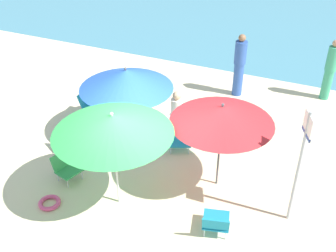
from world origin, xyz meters
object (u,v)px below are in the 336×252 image
object	(u,v)px
beach_chair_b	(184,138)
person_a	(239,65)
beach_chair_c	(143,96)
umbrella_blue	(126,79)
person_b	(176,109)
swim_ring	(50,203)
beach_chair_d	(73,139)
umbrella_green	(113,124)
beach_chair_f	(66,166)
beach_chair_e	(90,105)
umbrella_red	(222,114)
beach_chair_a	(216,222)
person_c	(330,70)
warning_sign	(302,155)

from	to	relation	value
beach_chair_b	person_a	bearing A→B (deg)	-120.94
beach_chair_c	person_a	bearing A→B (deg)	106.39
umbrella_blue	person_b	size ratio (longest dim) A/B	2.32
swim_ring	beach_chair_d	bearing A→B (deg)	108.63
umbrella_green	beach_chair_f	world-z (taller)	umbrella_green
beach_chair_e	swim_ring	bearing A→B (deg)	-73.83
beach_chair_b	beach_chair_e	world-z (taller)	beach_chair_e
umbrella_blue	umbrella_red	bearing A→B (deg)	-18.46
beach_chair_b	beach_chair_d	xyz separation A→B (m)	(-2.26, -1.05, 0.02)
umbrella_blue	beach_chair_c	xyz separation A→B (m)	(-0.29, 1.32, -1.17)
umbrella_red	umbrella_blue	distance (m)	2.58
umbrella_red	beach_chair_e	size ratio (longest dim) A/B	2.97
beach_chair_a	person_b	size ratio (longest dim) A/B	0.76
beach_chair_c	person_a	xyz separation A→B (m)	(2.08, 1.70, 0.55)
person_c	swim_ring	distance (m)	7.82
umbrella_red	beach_chair_c	size ratio (longest dim) A/B	2.81
umbrella_green	beach_chair_e	xyz separation A→B (m)	(-2.20, 2.48, -1.45)
beach_chair_f	warning_sign	bearing A→B (deg)	25.06
beach_chair_c	beach_chair_f	size ratio (longest dim) A/B	1.17
umbrella_green	beach_chair_e	world-z (taller)	umbrella_green
beach_chair_e	person_c	xyz separation A→B (m)	(5.38, 3.36, 0.52)
umbrella_red	umbrella_blue	xyz separation A→B (m)	(-2.44, 0.81, -0.15)
beach_chair_e	swim_ring	xyz separation A→B (m)	(1.01, -3.08, -0.29)
beach_chair_b	beach_chair_c	world-z (taller)	beach_chair_c
beach_chair_c	umbrella_green	bearing A→B (deg)	-3.97
beach_chair_c	person_a	distance (m)	2.74
beach_chair_a	person_b	bearing A→B (deg)	19.45
beach_chair_c	person_c	bearing A→B (deg)	96.42
beach_chair_b	person_b	world-z (taller)	person_b
beach_chair_e	beach_chair_f	xyz separation A→B (m)	(0.88, -2.30, -0.03)
beach_chair_b	beach_chair_f	world-z (taller)	beach_chair_f
umbrella_green	beach_chair_a	size ratio (longest dim) A/B	3.08
beach_chair_e	swim_ring	size ratio (longest dim) A/B	1.55
umbrella_green	person_a	size ratio (longest dim) A/B	1.22
umbrella_red	person_a	xyz separation A→B (m)	(-0.65, 3.84, -0.77)
beach_chair_a	beach_chair_e	bearing A→B (deg)	44.41
umbrella_blue	beach_chair_e	size ratio (longest dim) A/B	3.19
beach_chair_a	umbrella_red	bearing A→B (deg)	2.51
beach_chair_d	person_a	world-z (taller)	person_a
beach_chair_d	beach_chair_e	world-z (taller)	beach_chair_e
umbrella_red	beach_chair_c	world-z (taller)	umbrella_red
umbrella_green	beach_chair_c	distance (m)	3.87
beach_chair_d	person_c	bearing A→B (deg)	-16.60
beach_chair_a	beach_chair_d	size ratio (longest dim) A/B	1.01
beach_chair_e	person_a	xyz separation A→B (m)	(3.11, 2.62, 0.55)
person_a	warning_sign	world-z (taller)	warning_sign
person_a	warning_sign	bearing A→B (deg)	58.47
umbrella_green	beach_chair_b	world-z (taller)	umbrella_green
warning_sign	person_a	bearing A→B (deg)	94.25
umbrella_green	beach_chair_c	size ratio (longest dim) A/B	3.05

